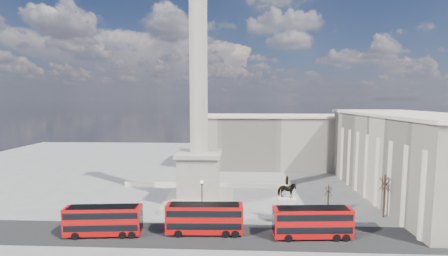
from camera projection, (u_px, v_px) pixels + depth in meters
ground at (196, 212)px, 57.56m from camera, size 180.00×180.00×0.00m
asphalt_road at (219, 236)px, 47.40m from camera, size 120.00×9.00×0.01m
nelsons_column at (199, 142)px, 61.30m from camera, size 14.00×14.00×49.85m
balustrade_wall at (205, 185)px, 73.42m from camera, size 40.00×0.60×1.10m
building_east at (409, 156)px, 64.63m from camera, size 19.00×46.00×18.60m
building_northeast at (275, 141)px, 95.66m from camera, size 51.00×17.00×16.60m
red_bus_a at (104, 220)px, 47.25m from camera, size 11.99×3.69×4.79m
red_bus_b at (205, 218)px, 47.83m from camera, size 12.29×3.26×4.95m
red_bus_c at (313, 222)px, 46.42m from camera, size 12.20×3.54×4.89m
victorian_lamp at (202, 197)px, 53.25m from camera, size 0.62×0.62×7.26m
equestrian_statue at (286, 206)px, 52.59m from camera, size 3.98×2.99×8.30m
bare_tree_near at (385, 182)px, 54.30m from camera, size 1.90×1.90×8.33m
bare_tree_mid at (328, 190)px, 55.68m from camera, size 1.59×1.59×6.02m
bare_tree_far at (373, 166)px, 70.63m from camera, size 1.80×1.80×7.34m
pedestrian_walking at (342, 216)px, 53.30m from camera, size 0.78×0.65×1.81m
pedestrian_standing at (320, 220)px, 51.48m from camera, size 0.96×0.85×1.65m
pedestrian_crossing at (282, 213)px, 54.41m from camera, size 0.98×1.16×1.86m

